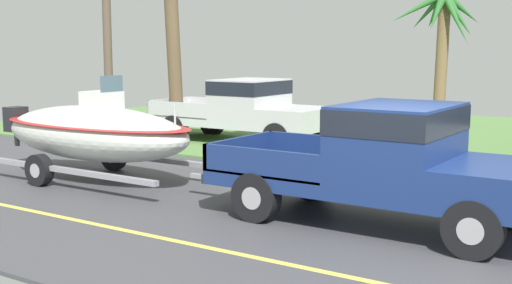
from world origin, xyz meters
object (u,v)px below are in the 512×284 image
object	(u,v)px
parked_pickup_background	(249,108)
boat_on_trailer	(94,132)
palm_tree_mid	(443,23)
utility_pole	(106,4)
pickup_truck_towing	(395,160)

from	to	relation	value
parked_pickup_background	boat_on_trailer	bearing A→B (deg)	-87.75
palm_tree_mid	utility_pole	size ratio (longest dim) A/B	0.65
boat_on_trailer	utility_pole	bearing A→B (deg)	132.28
pickup_truck_towing	utility_pole	distance (m)	11.14
boat_on_trailer	palm_tree_mid	world-z (taller)	palm_tree_mid
pickup_truck_towing	parked_pickup_background	xyz separation A→B (m)	(-6.86, 6.10, -0.02)
pickup_truck_towing	palm_tree_mid	size ratio (longest dim) A/B	1.11
boat_on_trailer	utility_pole	xyz separation A→B (m)	(-3.45, 3.79, 2.93)
boat_on_trailer	parked_pickup_background	distance (m)	6.11
palm_tree_mid	utility_pole	distance (m)	11.51
pickup_truck_towing	palm_tree_mid	bearing A→B (deg)	105.53
boat_on_trailer	utility_pole	size ratio (longest dim) A/B	0.82
parked_pickup_background	utility_pole	world-z (taller)	utility_pole
pickup_truck_towing	boat_on_trailer	xyz separation A→B (m)	(-6.62, -0.00, -0.05)
pickup_truck_towing	boat_on_trailer	bearing A→B (deg)	-180.00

